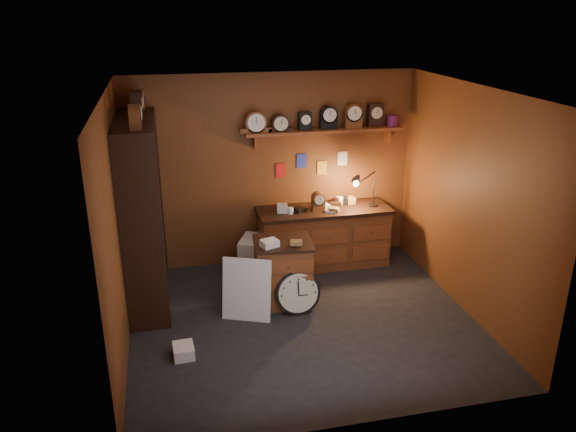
# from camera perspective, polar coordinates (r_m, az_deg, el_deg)

# --- Properties ---
(floor) EXTENTS (4.00, 4.00, 0.00)m
(floor) POSITION_cam_1_polar(r_m,az_deg,el_deg) (6.78, 1.54, -10.63)
(floor) COLOR black
(floor) RESTS_ON ground
(room_shell) EXTENTS (4.02, 3.62, 2.71)m
(room_shell) POSITION_cam_1_polar(r_m,az_deg,el_deg) (6.18, 1.85, 3.72)
(room_shell) COLOR brown
(room_shell) RESTS_ON ground
(shelving_unit) EXTENTS (0.47, 1.60, 2.58)m
(shelving_unit) POSITION_cam_1_polar(r_m,az_deg,el_deg) (6.98, -14.82, 0.99)
(shelving_unit) COLOR black
(shelving_unit) RESTS_ON ground
(workbench) EXTENTS (1.87, 0.66, 1.36)m
(workbench) POSITION_cam_1_polar(r_m,az_deg,el_deg) (8.00, 3.63, -1.78)
(workbench) COLOR brown
(workbench) RESTS_ON ground
(low_cabinet) EXTENTS (0.77, 0.67, 0.91)m
(low_cabinet) POSITION_cam_1_polar(r_m,az_deg,el_deg) (6.99, -0.50, -5.49)
(low_cabinet) COLOR brown
(low_cabinet) RESTS_ON ground
(big_round_clock) EXTENTS (0.55, 0.18, 0.55)m
(big_round_clock) POSITION_cam_1_polar(r_m,az_deg,el_deg) (6.82, 0.99, -7.79)
(big_round_clock) COLOR black
(big_round_clock) RESTS_ON ground
(white_panel) EXTENTS (0.60, 0.37, 0.77)m
(white_panel) POSITION_cam_1_polar(r_m,az_deg,el_deg) (6.87, -4.14, -10.25)
(white_panel) COLOR silver
(white_panel) RESTS_ON ground
(mini_fridge) EXTENTS (0.64, 0.67, 0.51)m
(mini_fridge) POSITION_cam_1_polar(r_m,az_deg,el_deg) (7.82, -2.93, -4.07)
(mini_fridge) COLOR silver
(mini_fridge) RESTS_ON ground
(floor_box_a) EXTENTS (0.26, 0.22, 0.16)m
(floor_box_a) POSITION_cam_1_polar(r_m,az_deg,el_deg) (7.18, -4.82, -8.09)
(floor_box_a) COLOR olive
(floor_box_a) RESTS_ON ground
(floor_box_b) EXTENTS (0.23, 0.27, 0.13)m
(floor_box_b) POSITION_cam_1_polar(r_m,az_deg,el_deg) (6.25, -10.56, -13.33)
(floor_box_b) COLOR white
(floor_box_b) RESTS_ON ground
(floor_box_c) EXTENTS (0.22, 0.19, 0.17)m
(floor_box_c) POSITION_cam_1_polar(r_m,az_deg,el_deg) (7.41, -5.35, -7.06)
(floor_box_c) COLOR olive
(floor_box_c) RESTS_ON ground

